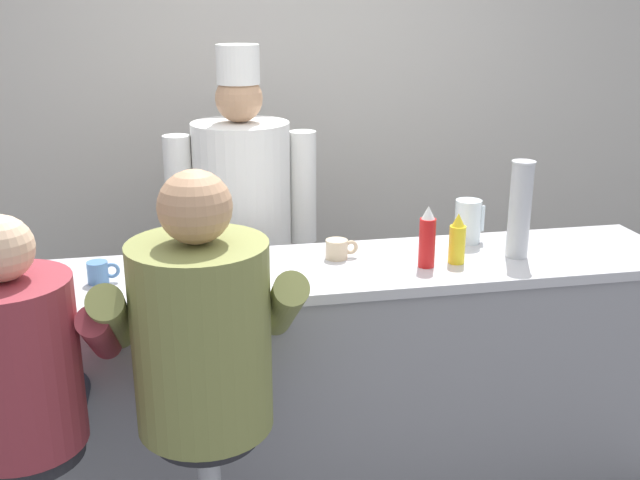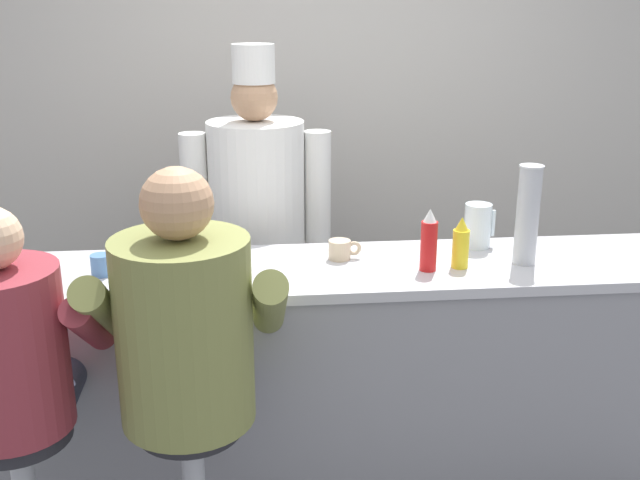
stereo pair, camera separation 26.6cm
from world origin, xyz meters
name	(u,v)px [view 2 (the right image)]	position (x,y,z in m)	size (l,w,h in m)	color
wall_back	(312,120)	(0.00, 1.79, 1.35)	(10.00, 0.06, 2.70)	beige
diner_counter	(344,378)	(0.00, 0.29, 0.50)	(2.79, 0.59, 1.00)	gray
ketchup_bottle_red	(429,242)	(0.31, 0.21, 1.12)	(0.06, 0.06, 0.25)	red
mustard_bottle_yellow	(461,244)	(0.45, 0.23, 1.10)	(0.07, 0.07, 0.21)	yellow
water_pitcher_clear	(478,226)	(0.59, 0.47, 1.10)	(0.13, 0.11, 0.19)	silver
breakfast_plate	(211,282)	(-0.52, 0.13, 1.02)	(0.24, 0.24, 0.05)	white
cereal_bowl	(152,283)	(-0.73, 0.10, 1.03)	(0.13, 0.13, 0.05)	white
coffee_mug_tan	(341,250)	(-0.01, 0.38, 1.04)	(0.13, 0.09, 0.08)	beige
coffee_mug_blue	(102,265)	(-0.94, 0.28, 1.04)	(0.12, 0.08, 0.08)	#4C7AB2
cup_stack_steel	(528,215)	(0.72, 0.25, 1.20)	(0.10, 0.10, 0.40)	#B7BABF
diner_seated_maroon	(11,362)	(-1.14, -0.27, 0.92)	(0.57, 0.57, 1.44)	#B2B5BA
diner_seated_olive	(186,339)	(-0.59, -0.26, 0.97)	(0.66, 0.65, 1.55)	#B2B5BA
cook_in_whites_near	(257,219)	(-0.34, 0.99, 1.00)	(0.71, 0.46, 1.82)	#232328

